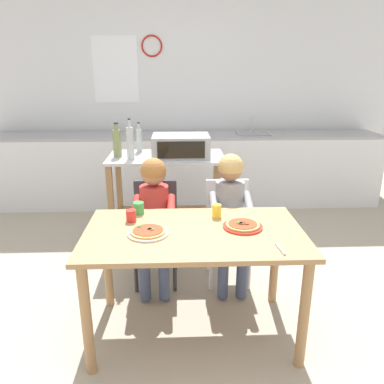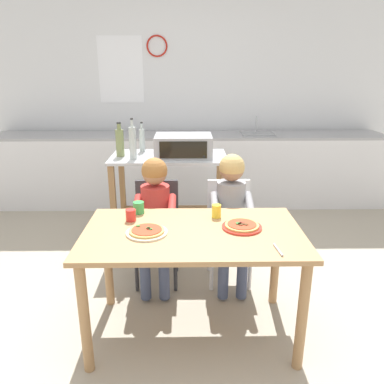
{
  "view_description": "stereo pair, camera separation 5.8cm",
  "coord_description": "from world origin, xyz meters",
  "px_view_note": "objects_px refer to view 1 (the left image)",
  "views": [
    {
      "loc": [
        -0.1,
        -2.09,
        1.67
      ],
      "look_at": [
        0.0,
        0.3,
        0.88
      ],
      "focal_mm": 35.08,
      "sensor_mm": 36.0,
      "label": 1
    },
    {
      "loc": [
        -0.04,
        -2.09,
        1.67
      ],
      "look_at": [
        0.0,
        0.3,
        0.88
      ],
      "focal_mm": 35.08,
      "sensor_mm": 36.0,
      "label": 2
    }
  ],
  "objects_px": {
    "kitchen_island_cart": "(167,188)",
    "dining_table": "(194,246)",
    "drinking_cup_red": "(131,216)",
    "dining_chair_left": "(156,225)",
    "toaster_oven": "(181,146)",
    "child_in_red_shirt": "(154,208)",
    "serving_spoon": "(280,249)",
    "dining_chair_right": "(228,223)",
    "bottle_slim_sauce": "(139,140)",
    "pizza_plate_red_rimmed": "(243,226)",
    "bottle_brown_beer": "(130,143)",
    "bottle_dark_olive_oil": "(117,142)",
    "drinking_cup_yellow": "(217,211)",
    "drinking_cup_green": "(139,208)",
    "child_in_grey_shirt": "(230,206)",
    "pizza_plate_cream": "(148,232)"
  },
  "relations": [
    {
      "from": "kitchen_island_cart",
      "to": "dining_table",
      "type": "height_order",
      "value": "kitchen_island_cart"
    },
    {
      "from": "drinking_cup_red",
      "to": "dining_chair_left",
      "type": "bearing_deg",
      "value": 76.82
    },
    {
      "from": "toaster_oven",
      "to": "child_in_red_shirt",
      "type": "distance_m",
      "value": 0.78
    },
    {
      "from": "serving_spoon",
      "to": "drinking_cup_red",
      "type": "bearing_deg",
      "value": 153.04
    },
    {
      "from": "dining_chair_right",
      "to": "toaster_oven",
      "type": "bearing_deg",
      "value": 123.86
    },
    {
      "from": "dining_chair_left",
      "to": "drinking_cup_red",
      "type": "distance_m",
      "value": 0.61
    },
    {
      "from": "toaster_oven",
      "to": "child_in_red_shirt",
      "type": "xyz_separation_m",
      "value": [
        -0.21,
        -0.67,
        -0.34
      ]
    },
    {
      "from": "bottle_slim_sauce",
      "to": "pizza_plate_red_rimmed",
      "type": "distance_m",
      "value": 1.63
    },
    {
      "from": "bottle_brown_beer",
      "to": "bottle_dark_olive_oil",
      "type": "relative_size",
      "value": 1.16
    },
    {
      "from": "drinking_cup_yellow",
      "to": "serving_spoon",
      "type": "bearing_deg",
      "value": -58.53
    },
    {
      "from": "dining_table",
      "to": "drinking_cup_yellow",
      "type": "xyz_separation_m",
      "value": [
        0.16,
        0.22,
        0.15
      ]
    },
    {
      "from": "pizza_plate_red_rimmed",
      "to": "toaster_oven",
      "type": "bearing_deg",
      "value": 107.01
    },
    {
      "from": "bottle_dark_olive_oil",
      "to": "pizza_plate_red_rimmed",
      "type": "distance_m",
      "value": 1.55
    },
    {
      "from": "bottle_brown_beer",
      "to": "serving_spoon",
      "type": "relative_size",
      "value": 2.53
    },
    {
      "from": "dining_chair_left",
      "to": "drinking_cup_yellow",
      "type": "height_order",
      "value": "dining_chair_left"
    },
    {
      "from": "toaster_oven",
      "to": "drinking_cup_red",
      "type": "relative_size",
      "value": 6.62
    },
    {
      "from": "toaster_oven",
      "to": "drinking_cup_red",
      "type": "bearing_deg",
      "value": -107.41
    },
    {
      "from": "kitchen_island_cart",
      "to": "serving_spoon",
      "type": "distance_m",
      "value": 1.67
    },
    {
      "from": "pizza_plate_red_rimmed",
      "to": "kitchen_island_cart",
      "type": "bearing_deg",
      "value": 112.22
    },
    {
      "from": "drinking_cup_green",
      "to": "child_in_grey_shirt",
      "type": "bearing_deg",
      "value": 21.97
    },
    {
      "from": "pizza_plate_cream",
      "to": "drinking_cup_red",
      "type": "bearing_deg",
      "value": 121.2
    },
    {
      "from": "bottle_brown_beer",
      "to": "pizza_plate_red_rimmed",
      "type": "height_order",
      "value": "bottle_brown_beer"
    },
    {
      "from": "drinking_cup_yellow",
      "to": "serving_spoon",
      "type": "height_order",
      "value": "drinking_cup_yellow"
    },
    {
      "from": "pizza_plate_cream",
      "to": "drinking_cup_yellow",
      "type": "height_order",
      "value": "drinking_cup_yellow"
    },
    {
      "from": "bottle_brown_beer",
      "to": "drinking_cup_red",
      "type": "distance_m",
      "value": 1.01
    },
    {
      "from": "bottle_slim_sauce",
      "to": "drinking_cup_red",
      "type": "xyz_separation_m",
      "value": [
        0.06,
        -1.28,
        -0.26
      ]
    },
    {
      "from": "toaster_oven",
      "to": "dining_table",
      "type": "height_order",
      "value": "toaster_oven"
    },
    {
      "from": "bottle_dark_olive_oil",
      "to": "dining_chair_left",
      "type": "bearing_deg",
      "value": -57.31
    },
    {
      "from": "toaster_oven",
      "to": "dining_chair_right",
      "type": "bearing_deg",
      "value": -56.14
    },
    {
      "from": "bottle_brown_beer",
      "to": "pizza_plate_red_rimmed",
      "type": "bearing_deg",
      "value": -53.56
    },
    {
      "from": "toaster_oven",
      "to": "serving_spoon",
      "type": "bearing_deg",
      "value": -70.92
    },
    {
      "from": "pizza_plate_red_rimmed",
      "to": "drinking_cup_yellow",
      "type": "bearing_deg",
      "value": 128.68
    },
    {
      "from": "bottle_dark_olive_oil",
      "to": "dining_chair_right",
      "type": "bearing_deg",
      "value": -30.42
    },
    {
      "from": "dining_chair_right",
      "to": "pizza_plate_cream",
      "type": "height_order",
      "value": "dining_chair_right"
    },
    {
      "from": "toaster_oven",
      "to": "dining_chair_right",
      "type": "relative_size",
      "value": 0.62
    },
    {
      "from": "dining_chair_left",
      "to": "pizza_plate_cream",
      "type": "relative_size",
      "value": 3.25
    },
    {
      "from": "child_in_grey_shirt",
      "to": "drinking_cup_yellow",
      "type": "height_order",
      "value": "child_in_grey_shirt"
    },
    {
      "from": "pizza_plate_cream",
      "to": "serving_spoon",
      "type": "xyz_separation_m",
      "value": [
        0.73,
        -0.23,
        -0.01
      ]
    },
    {
      "from": "bottle_slim_sauce",
      "to": "pizza_plate_red_rimmed",
      "type": "relative_size",
      "value": 1.13
    },
    {
      "from": "child_in_red_shirt",
      "to": "bottle_slim_sauce",
      "type": "bearing_deg",
      "value": 101.49
    },
    {
      "from": "dining_table",
      "to": "dining_chair_right",
      "type": "bearing_deg",
      "value": 66.23
    },
    {
      "from": "bottle_slim_sauce",
      "to": "dining_chair_right",
      "type": "xyz_separation_m",
      "value": [
        0.76,
        -0.76,
        -0.55
      ]
    },
    {
      "from": "bottle_dark_olive_oil",
      "to": "pizza_plate_cream",
      "type": "distance_m",
      "value": 1.35
    },
    {
      "from": "drinking_cup_yellow",
      "to": "toaster_oven",
      "type": "bearing_deg",
      "value": 102.34
    },
    {
      "from": "dining_chair_right",
      "to": "drinking_cup_yellow",
      "type": "xyz_separation_m",
      "value": [
        -0.14,
        -0.47,
        0.29
      ]
    },
    {
      "from": "dining_chair_left",
      "to": "child_in_red_shirt",
      "type": "bearing_deg",
      "value": -90.0
    },
    {
      "from": "bottle_brown_beer",
      "to": "child_in_grey_shirt",
      "type": "height_order",
      "value": "bottle_brown_beer"
    },
    {
      "from": "toaster_oven",
      "to": "drinking_cup_red",
      "type": "xyz_separation_m",
      "value": [
        -0.34,
        -1.07,
        -0.24
      ]
    },
    {
      "from": "bottle_slim_sauce",
      "to": "dining_chair_right",
      "type": "height_order",
      "value": "bottle_slim_sauce"
    },
    {
      "from": "drinking_cup_yellow",
      "to": "bottle_dark_olive_oil",
      "type": "bearing_deg",
      "value": 127.77
    }
  ]
}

